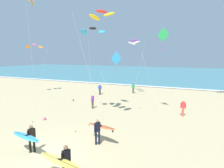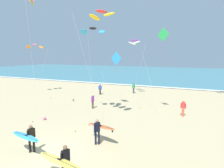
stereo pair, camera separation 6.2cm
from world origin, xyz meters
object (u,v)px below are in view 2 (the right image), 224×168
at_px(kite_arc_rose_near, 35,46).
at_px(kite_diamond_cobalt_close, 116,60).
at_px(bystander_green_top, 134,88).
at_px(beach_ball, 45,118).
at_px(surfer_lead, 29,136).
at_px(kite_diamond_emerald_far, 162,37).
at_px(bystander_red_top, 183,108).
at_px(surfer_trailing, 99,128).
at_px(kite_arc_violet_high, 134,42).
at_px(bystander_purple_top, 93,101).
at_px(kite_arc_charcoal_distant, 93,31).
at_px(surfer_third, 62,161).
at_px(kite_arc_scarlet_outer, 102,15).
at_px(bystander_blue_top, 100,89).

height_order(kite_arc_rose_near, kite_diamond_cobalt_close, kite_arc_rose_near).
bearing_deg(bystander_green_top, beach_ball, -103.97).
bearing_deg(surfer_lead, kite_arc_rose_near, 133.34).
xyz_separation_m(kite_diamond_emerald_far, beach_ball, (-9.13, -5.75, -7.20)).
xyz_separation_m(kite_diamond_cobalt_close, bystander_red_top, (7.08, -0.54, -4.45)).
xyz_separation_m(surfer_trailing, kite_arc_rose_near, (-16.32, 11.16, 5.98)).
bearing_deg(kite_arc_violet_high, bystander_purple_top, -102.81).
distance_m(kite_arc_charcoal_distant, bystander_green_top, 13.83).
height_order(kite_arc_violet_high, kite_diamond_cobalt_close, kite_arc_violet_high).
relative_size(kite_arc_charcoal_distant, beach_ball, 29.28).
xyz_separation_m(surfer_third, kite_arc_scarlet_outer, (-1.77, 7.57, 7.81)).
relative_size(kite_arc_charcoal_distant, bystander_red_top, 5.16).
bearing_deg(kite_diamond_emerald_far, kite_diamond_cobalt_close, 170.64).
bearing_deg(kite_arc_charcoal_distant, beach_ball, -140.10).
relative_size(kite_arc_violet_high, kite_arc_charcoal_distant, 0.96).
relative_size(kite_arc_scarlet_outer, bystander_blue_top, 5.79).
distance_m(kite_arc_charcoal_distant, bystander_purple_top, 7.49).
xyz_separation_m(surfer_lead, surfer_trailing, (3.16, 2.78, 0.00)).
distance_m(kite_arc_violet_high, beach_ball, 15.85).
xyz_separation_m(surfer_lead, surfer_third, (3.43, -1.31, 0.00)).
height_order(kite_arc_rose_near, kite_diamond_emerald_far, kite_diamond_emerald_far).
relative_size(surfer_lead, beach_ball, 8.16).
bearing_deg(bystander_purple_top, kite_diamond_emerald_far, 6.29).
height_order(kite_diamond_emerald_far, bystander_blue_top, kite_diamond_emerald_far).
xyz_separation_m(kite_diamond_emerald_far, bystander_blue_top, (-9.65, 6.15, -6.53)).
bearing_deg(bystander_blue_top, beach_ball, -87.50).
height_order(surfer_lead, kite_diamond_cobalt_close, kite_diamond_cobalt_close).
xyz_separation_m(surfer_lead, kite_diamond_cobalt_close, (0.73, 11.49, 4.21)).
bearing_deg(kite_arc_rose_near, bystander_blue_top, 17.40).
height_order(surfer_trailing, kite_arc_scarlet_outer, kite_arc_scarlet_outer).
distance_m(kite_diamond_cobalt_close, beach_ball, 9.31).
relative_size(surfer_trailing, kite_arc_rose_near, 0.32).
relative_size(surfer_trailing, kite_diamond_cobalt_close, 0.39).
distance_m(bystander_red_top, bystander_purple_top, 9.18).
xyz_separation_m(kite_diamond_cobalt_close, kite_arc_scarlet_outer, (0.94, -5.23, 3.60)).
bearing_deg(surfer_third, kite_diamond_cobalt_close, 101.94).
distance_m(kite_arc_violet_high, kite_diamond_cobalt_close, 7.23).
distance_m(kite_arc_violet_high, bystander_purple_top, 10.96).
bearing_deg(surfer_third, kite_arc_scarlet_outer, 103.16).
distance_m(bystander_blue_top, beach_ball, 11.93).
xyz_separation_m(bystander_red_top, beach_ball, (-11.25, -6.02, -0.67)).
bearing_deg(kite_arc_scarlet_outer, surfer_trailing, -66.69).
relative_size(kite_arc_charcoal_distant, bystander_green_top, 5.16).
bearing_deg(surfer_trailing, bystander_purple_top, 122.14).
xyz_separation_m(kite_arc_charcoal_distant, bystander_blue_top, (-3.96, 9.02, -7.07)).
distance_m(surfer_trailing, kite_arc_scarlet_outer, 8.69).
distance_m(surfer_lead, kite_arc_charcoal_distant, 10.38).
relative_size(bystander_purple_top, bystander_green_top, 1.00).
bearing_deg(kite_arc_violet_high, bystander_red_top, -45.88).
xyz_separation_m(surfer_trailing, bystander_red_top, (4.65, 8.16, -0.23)).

